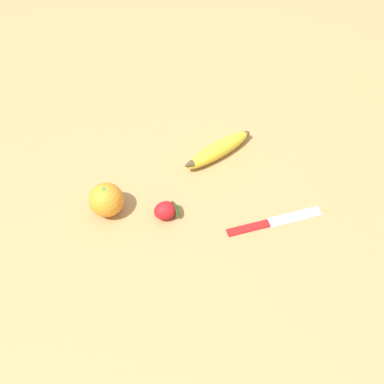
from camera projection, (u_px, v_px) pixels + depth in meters
ground_plane at (183, 208)px, 0.90m from camera, size 3.00×3.00×0.00m
banana at (217, 150)px, 0.97m from camera, size 0.07×0.18×0.04m
orange at (107, 200)px, 0.87m from camera, size 0.07×0.07×0.07m
strawberry at (167, 210)px, 0.87m from camera, size 0.06×0.06×0.04m
paring_knife at (271, 222)px, 0.87m from camera, size 0.12×0.17×0.01m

